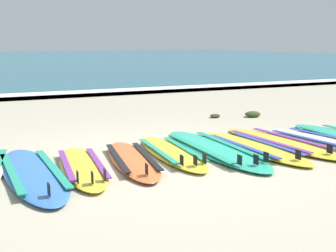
{
  "coord_description": "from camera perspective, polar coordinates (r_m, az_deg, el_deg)",
  "views": [
    {
      "loc": [
        -2.25,
        -4.9,
        1.39
      ],
      "look_at": [
        0.45,
        0.76,
        0.25
      ],
      "focal_mm": 48.89,
      "sensor_mm": 36.0,
      "label": 1
    }
  ],
  "objects": [
    {
      "name": "seaweed_clump_near_shoreline",
      "position": [
        8.67,
        5.89,
        1.28
      ],
      "size": [
        0.2,
        0.16,
        0.07
      ],
      "primitive_type": "ellipsoid",
      "color": "#384723",
      "rests_on": "ground"
    },
    {
      "name": "surfboard_8",
      "position": [
        6.81,
        18.31,
        -1.69
      ],
      "size": [
        0.7,
        2.07,
        0.18
      ],
      "color": "silver",
      "rests_on": "ground"
    },
    {
      "name": "seaweed_clump_by_the_boards",
      "position": [
        8.86,
        10.52,
        1.47
      ],
      "size": [
        0.32,
        0.25,
        0.11
      ],
      "primitive_type": "ellipsoid",
      "color": "#384723",
      "rests_on": "ground"
    },
    {
      "name": "surfboard_3",
      "position": [
        5.42,
        -4.5,
        -4.18
      ],
      "size": [
        0.81,
        2.01,
        0.18
      ],
      "color": "orange",
      "rests_on": "ground"
    },
    {
      "name": "surfboard_2",
      "position": [
        5.19,
        -10.65,
        -4.99
      ],
      "size": [
        0.73,
        1.97,
        0.18
      ],
      "color": "yellow",
      "rests_on": "ground"
    },
    {
      "name": "surfboard_7",
      "position": [
        6.53,
        13.76,
        -1.96
      ],
      "size": [
        0.66,
        2.31,
        0.18
      ],
      "color": "yellow",
      "rests_on": "ground"
    },
    {
      "name": "surfboard_5",
      "position": [
        5.98,
        5.73,
        -2.84
      ],
      "size": [
        0.76,
        2.54,
        0.18
      ],
      "color": "#2DB793",
      "rests_on": "ground"
    },
    {
      "name": "surfboard_4",
      "position": [
        5.75,
        0.4,
        -3.31
      ],
      "size": [
        0.7,
        2.03,
        0.18
      ],
      "color": "yellow",
      "rests_on": "ground"
    },
    {
      "name": "ground_plane",
      "position": [
        5.57,
        -0.86,
        -4.16
      ],
      "size": [
        80.0,
        80.0,
        0.0
      ],
      "primitive_type": "plane",
      "color": "#B7AD93"
    },
    {
      "name": "surfboard_6",
      "position": [
        6.14,
        10.72,
        -2.61
      ],
      "size": [
        0.55,
        2.17,
        0.18
      ],
      "color": "yellow",
      "rests_on": "ground"
    },
    {
      "name": "surfboard_1",
      "position": [
        5.07,
        -16.53,
        -5.62
      ],
      "size": [
        0.6,
        2.34,
        0.18
      ],
      "color": "#3875CC",
      "rests_on": "ground"
    },
    {
      "name": "wave_foam_strip",
      "position": [
        12.23,
        -14.8,
        3.71
      ],
      "size": [
        80.0,
        0.78,
        0.11
      ],
      "primitive_type": "cube",
      "color": "white",
      "rests_on": "ground"
    }
  ]
}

